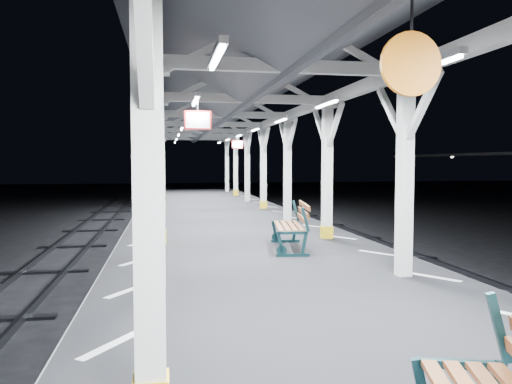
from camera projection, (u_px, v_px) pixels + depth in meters
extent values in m
plane|color=black|center=(262.00, 307.00, 9.97)|extent=(120.00, 120.00, 0.00)
cube|color=black|center=(262.00, 282.00, 9.94)|extent=(6.00, 50.00, 1.00)
cube|color=silver|center=(136.00, 262.00, 9.47)|extent=(1.00, 48.00, 0.01)
cube|color=silver|center=(378.00, 253.00, 10.35)|extent=(1.00, 48.00, 0.01)
cube|color=#2D2D33|center=(25.00, 315.00, 9.17)|extent=(0.08, 60.00, 0.16)
cube|color=#2D2D33|center=(464.00, 292.00, 10.76)|extent=(0.08, 60.00, 0.16)
cube|color=#2D2D33|center=(510.00, 290.00, 10.96)|extent=(0.08, 60.00, 0.16)
cube|color=black|center=(487.00, 294.00, 10.86)|extent=(2.20, 0.22, 0.06)
cube|color=silver|center=(149.00, 203.00, 3.56)|extent=(0.22, 0.22, 3.20)
cube|color=silver|center=(149.00, 56.00, 4.03)|extent=(0.10, 0.99, 0.99)
cube|color=silver|center=(143.00, 17.00, 2.95)|extent=(0.10, 0.99, 0.99)
cube|color=silver|center=(157.00, 182.00, 7.49)|extent=(0.22, 0.22, 3.20)
cube|color=silver|center=(156.00, 70.00, 7.39)|extent=(0.40, 0.40, 0.12)
cube|color=silver|center=(157.00, 108.00, 7.96)|extent=(0.10, 0.99, 0.99)
cube|color=silver|center=(156.00, 100.00, 6.88)|extent=(0.10, 0.99, 0.99)
cube|color=silver|center=(160.00, 175.00, 11.42)|extent=(0.22, 0.22, 3.20)
cube|color=silver|center=(159.00, 102.00, 11.32)|extent=(0.40, 0.40, 0.12)
cube|color=gold|center=(161.00, 236.00, 11.50)|extent=(0.26, 0.26, 0.30)
cube|color=silver|center=(160.00, 126.00, 11.89)|extent=(0.10, 0.99, 0.99)
cube|color=silver|center=(159.00, 123.00, 10.81)|extent=(0.10, 0.99, 0.99)
cube|color=silver|center=(161.00, 172.00, 15.35)|extent=(0.22, 0.22, 3.20)
cube|color=silver|center=(161.00, 117.00, 15.25)|extent=(0.40, 0.40, 0.12)
cube|color=silver|center=(161.00, 135.00, 15.82)|extent=(0.10, 0.99, 0.99)
cube|color=silver|center=(161.00, 133.00, 14.74)|extent=(0.10, 0.99, 0.99)
cube|color=silver|center=(162.00, 170.00, 19.27)|extent=(0.22, 0.22, 3.20)
cube|color=silver|center=(162.00, 127.00, 19.18)|extent=(0.40, 0.40, 0.12)
cube|color=gold|center=(162.00, 206.00, 19.36)|extent=(0.26, 0.26, 0.30)
cube|color=silver|center=(162.00, 140.00, 19.75)|extent=(0.10, 0.99, 0.99)
cube|color=silver|center=(162.00, 139.00, 18.67)|extent=(0.10, 0.99, 0.99)
cube|color=silver|center=(163.00, 168.00, 23.20)|extent=(0.22, 0.22, 3.20)
cube|color=silver|center=(162.00, 133.00, 23.10)|extent=(0.40, 0.40, 0.12)
cube|color=silver|center=(162.00, 144.00, 23.67)|extent=(0.10, 0.99, 0.99)
cube|color=silver|center=(162.00, 143.00, 22.59)|extent=(0.10, 0.99, 0.99)
cube|color=silver|center=(163.00, 168.00, 27.13)|extent=(0.22, 0.22, 3.20)
cube|color=silver|center=(163.00, 137.00, 27.03)|extent=(0.40, 0.40, 0.12)
cube|color=gold|center=(163.00, 194.00, 27.22)|extent=(0.26, 0.26, 0.30)
cube|color=silver|center=(163.00, 147.00, 27.60)|extent=(0.10, 0.99, 0.99)
cube|color=silver|center=(163.00, 146.00, 26.52)|extent=(0.10, 0.99, 0.99)
cube|color=silver|center=(163.00, 167.00, 31.06)|extent=(0.22, 0.22, 3.20)
cube|color=silver|center=(163.00, 140.00, 30.96)|extent=(0.40, 0.40, 0.12)
cube|color=silver|center=(163.00, 149.00, 31.53)|extent=(0.10, 0.99, 0.99)
cube|color=silver|center=(163.00, 148.00, 30.45)|extent=(0.10, 0.99, 0.99)
cube|color=silver|center=(405.00, 180.00, 8.21)|extent=(0.22, 0.22, 3.20)
cube|color=silver|center=(406.00, 78.00, 8.11)|extent=(0.40, 0.40, 0.12)
cube|color=silver|center=(391.00, 113.00, 8.68)|extent=(0.10, 0.99, 0.99)
cube|color=silver|center=(423.00, 106.00, 7.60)|extent=(0.10, 0.99, 0.99)
cube|color=silver|center=(327.00, 174.00, 12.13)|extent=(0.22, 0.22, 3.20)
cube|color=silver|center=(328.00, 105.00, 12.04)|extent=(0.40, 0.40, 0.12)
cube|color=gold|center=(327.00, 232.00, 12.22)|extent=(0.26, 0.26, 0.30)
cube|color=silver|center=(321.00, 128.00, 12.61)|extent=(0.10, 0.99, 0.99)
cube|color=silver|center=(335.00, 125.00, 11.53)|extent=(0.10, 0.99, 0.99)
cube|color=silver|center=(287.00, 171.00, 16.06)|extent=(0.22, 0.22, 3.20)
cube|color=silver|center=(288.00, 119.00, 15.96)|extent=(0.40, 0.40, 0.12)
cube|color=silver|center=(284.00, 136.00, 16.53)|extent=(0.10, 0.99, 0.99)
cube|color=silver|center=(292.00, 134.00, 15.45)|extent=(0.10, 0.99, 0.99)
cube|color=silver|center=(263.00, 169.00, 19.99)|extent=(0.22, 0.22, 3.20)
cube|color=silver|center=(263.00, 128.00, 19.89)|extent=(0.40, 0.40, 0.12)
cube|color=gold|center=(263.00, 205.00, 20.08)|extent=(0.26, 0.26, 0.30)
cube|color=silver|center=(261.00, 141.00, 20.46)|extent=(0.10, 0.99, 0.99)
cube|color=silver|center=(266.00, 140.00, 19.38)|extent=(0.10, 0.99, 0.99)
cube|color=silver|center=(247.00, 168.00, 23.92)|extent=(0.22, 0.22, 3.20)
cube|color=silver|center=(247.00, 134.00, 23.82)|extent=(0.40, 0.40, 0.12)
cube|color=silver|center=(245.00, 145.00, 24.39)|extent=(0.10, 0.99, 0.99)
cube|color=silver|center=(249.00, 144.00, 23.31)|extent=(0.10, 0.99, 0.99)
cube|color=silver|center=(236.00, 167.00, 27.85)|extent=(0.22, 0.22, 3.20)
cube|color=silver|center=(236.00, 138.00, 27.75)|extent=(0.40, 0.40, 0.12)
cube|color=gold|center=(236.00, 193.00, 27.93)|extent=(0.26, 0.26, 0.30)
cube|color=silver|center=(234.00, 147.00, 28.32)|extent=(0.10, 0.99, 0.99)
cube|color=silver|center=(237.00, 146.00, 27.24)|extent=(0.10, 0.99, 0.99)
cube|color=silver|center=(227.00, 167.00, 31.77)|extent=(0.22, 0.22, 3.20)
cube|color=silver|center=(227.00, 141.00, 31.68)|extent=(0.40, 0.40, 0.12)
cube|color=silver|center=(226.00, 149.00, 32.25)|extent=(0.10, 0.99, 0.99)
cube|color=silver|center=(228.00, 148.00, 31.17)|extent=(0.10, 0.99, 0.99)
cube|color=silver|center=(158.00, 83.00, 9.35)|extent=(0.18, 48.00, 0.24)
cube|color=silver|center=(359.00, 88.00, 10.06)|extent=(0.18, 48.00, 0.24)
cube|color=silver|center=(287.00, 66.00, 7.74)|extent=(4.20, 0.14, 0.20)
cube|color=silver|center=(246.00, 99.00, 11.67)|extent=(4.20, 0.14, 0.20)
cube|color=silver|center=(226.00, 115.00, 15.60)|extent=(4.20, 0.14, 0.20)
cube|color=silver|center=(213.00, 124.00, 19.53)|extent=(4.20, 0.14, 0.20)
cube|color=silver|center=(205.00, 131.00, 23.45)|extent=(4.20, 0.14, 0.20)
cube|color=silver|center=(200.00, 135.00, 27.38)|extent=(4.20, 0.14, 0.20)
cube|color=silver|center=(195.00, 138.00, 31.31)|extent=(4.20, 0.14, 0.20)
cube|color=silver|center=(262.00, 38.00, 9.65)|extent=(0.16, 48.00, 0.20)
cube|color=#48494F|center=(195.00, 55.00, 9.44)|extent=(2.80, 49.00, 1.45)
cube|color=#48494F|center=(327.00, 60.00, 9.91)|extent=(2.80, 49.00, 1.45)
cube|color=silver|center=(217.00, 54.00, 5.56)|extent=(0.10, 1.35, 0.08)
cube|color=white|center=(217.00, 58.00, 5.56)|extent=(0.05, 1.25, 0.05)
cube|color=silver|center=(195.00, 99.00, 9.49)|extent=(0.10, 1.35, 0.08)
cube|color=white|center=(195.00, 101.00, 9.49)|extent=(0.05, 1.25, 0.05)
cube|color=silver|center=(187.00, 117.00, 13.42)|extent=(0.10, 1.35, 0.08)
cube|color=white|center=(187.00, 119.00, 13.42)|extent=(0.05, 1.25, 0.05)
cube|color=silver|center=(182.00, 127.00, 17.35)|extent=(0.10, 1.35, 0.08)
cube|color=white|center=(182.00, 129.00, 17.35)|extent=(0.05, 1.25, 0.05)
cube|color=silver|center=(179.00, 134.00, 21.27)|extent=(0.10, 1.35, 0.08)
cube|color=white|center=(179.00, 135.00, 21.28)|extent=(0.05, 1.25, 0.05)
cube|color=silver|center=(176.00, 138.00, 25.20)|extent=(0.10, 1.35, 0.08)
cube|color=white|center=(177.00, 139.00, 25.21)|extent=(0.05, 1.25, 0.05)
cube|color=silver|center=(175.00, 141.00, 29.13)|extent=(0.10, 1.35, 0.08)
cube|color=white|center=(175.00, 142.00, 29.13)|extent=(0.05, 1.25, 0.05)
cube|color=silver|center=(431.00, 62.00, 6.03)|extent=(0.10, 1.35, 0.08)
cube|color=white|center=(431.00, 66.00, 6.03)|extent=(0.05, 1.25, 0.05)
cube|color=silver|center=(326.00, 102.00, 9.96)|extent=(0.10, 1.35, 0.08)
cube|color=white|center=(326.00, 104.00, 9.96)|extent=(0.05, 1.25, 0.05)
cube|color=silver|center=(281.00, 119.00, 13.88)|extent=(0.10, 1.35, 0.08)
cube|color=white|center=(281.00, 121.00, 13.89)|extent=(0.05, 1.25, 0.05)
cube|color=silver|center=(255.00, 128.00, 17.81)|extent=(0.10, 1.35, 0.08)
cube|color=white|center=(255.00, 130.00, 17.81)|extent=(0.05, 1.25, 0.05)
cube|color=silver|center=(239.00, 134.00, 21.74)|extent=(0.10, 1.35, 0.08)
cube|color=white|center=(239.00, 136.00, 21.74)|extent=(0.05, 1.25, 0.05)
cube|color=silver|center=(228.00, 139.00, 25.67)|extent=(0.10, 1.35, 0.08)
cube|color=white|center=(228.00, 140.00, 25.67)|extent=(0.05, 1.25, 0.05)
cube|color=silver|center=(219.00, 142.00, 29.60)|extent=(0.10, 1.35, 0.08)
cube|color=white|center=(219.00, 143.00, 29.60)|extent=(0.05, 1.25, 0.05)
cylinder|color=black|center=(412.00, 11.00, 3.83)|extent=(0.02, 0.02, 0.30)
cylinder|color=orange|center=(411.00, 64.00, 3.86)|extent=(0.50, 0.04, 0.50)
cylinder|color=black|center=(198.00, 101.00, 9.17)|extent=(0.02, 0.02, 0.36)
cube|color=red|center=(198.00, 120.00, 9.19)|extent=(0.50, 0.03, 0.35)
cube|color=white|center=(198.00, 120.00, 9.19)|extent=(0.44, 0.05, 0.29)
cylinder|color=black|center=(237.00, 136.00, 21.86)|extent=(0.02, 0.02, 0.36)
cube|color=red|center=(237.00, 145.00, 21.89)|extent=(0.50, 0.03, 0.35)
cube|color=white|center=(237.00, 145.00, 21.89)|extent=(0.44, 0.05, 0.29)
cube|color=black|center=(402.00, 180.00, 33.98)|extent=(0.20, 0.20, 3.30)
sphere|color=silver|center=(452.00, 156.00, 27.99)|extent=(0.20, 0.20, 0.20)
sphere|color=silver|center=(402.00, 157.00, 33.89)|extent=(0.20, 0.20, 0.20)
cube|color=#102B30|center=(499.00, 328.00, 3.42)|extent=(0.19, 0.11, 0.49)
cube|color=#102B30|center=(293.00, 255.00, 9.96)|extent=(0.67, 0.17, 0.07)
cube|color=#102B30|center=(281.00, 244.00, 9.94)|extent=(0.18, 0.08, 0.52)
cube|color=#102B30|center=(304.00, 244.00, 9.95)|extent=(0.16, 0.08, 0.52)
cube|color=#102B30|center=(305.00, 219.00, 9.92)|extent=(0.19, 0.08, 0.49)
cube|color=#102B30|center=(285.00, 241.00, 11.75)|extent=(0.67, 0.17, 0.07)
cube|color=#102B30|center=(275.00, 232.00, 11.73)|extent=(0.18, 0.08, 0.52)
cube|color=#102B30|center=(295.00, 232.00, 11.74)|extent=(0.16, 0.08, 0.52)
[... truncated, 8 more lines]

